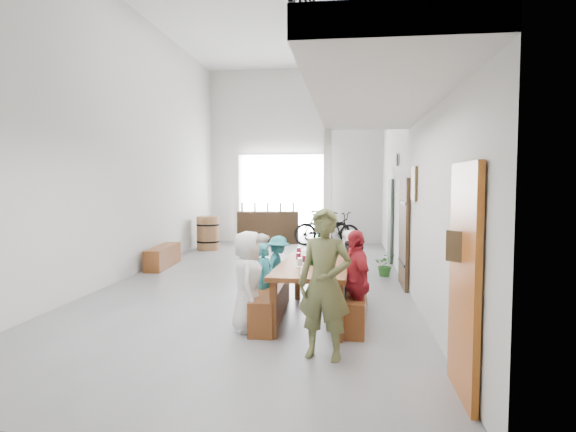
# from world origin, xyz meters

# --- Properties ---
(floor) EXTENTS (12.00, 12.00, 0.00)m
(floor) POSITION_xyz_m (0.00, 0.00, 0.00)
(floor) COLOR slate
(floor) RESTS_ON ground
(room_walls) EXTENTS (12.00, 12.00, 12.00)m
(room_walls) POSITION_xyz_m (0.00, 0.00, 3.55)
(room_walls) COLOR silver
(room_walls) RESTS_ON ground
(gateway_portal) EXTENTS (2.80, 0.08, 2.80)m
(gateway_portal) POSITION_xyz_m (-0.40, 5.94, 1.40)
(gateway_portal) COLOR white
(gateway_portal) RESTS_ON ground
(right_wall_decor) EXTENTS (0.07, 8.28, 5.07)m
(right_wall_decor) POSITION_xyz_m (2.70, -1.87, 1.74)
(right_wall_decor) COLOR #AD5219
(right_wall_decor) RESTS_ON ground
(balcony) EXTENTS (1.52, 5.62, 4.00)m
(balcony) POSITION_xyz_m (1.98, -3.13, 2.96)
(balcony) COLOR silver
(balcony) RESTS_ON ground
(tasting_table) EXTENTS (1.07, 2.39, 0.79)m
(tasting_table) POSITION_xyz_m (1.22, -2.56, 0.71)
(tasting_table) COLOR brown
(tasting_table) RESTS_ON ground
(bench_inner) EXTENTS (0.34, 1.95, 0.45)m
(bench_inner) POSITION_xyz_m (0.60, -2.65, 0.22)
(bench_inner) COLOR brown
(bench_inner) RESTS_ON ground
(bench_wall) EXTENTS (0.36, 1.97, 0.45)m
(bench_wall) POSITION_xyz_m (1.81, -2.58, 0.23)
(bench_wall) COLOR brown
(bench_wall) RESTS_ON ground
(tableware) EXTENTS (0.42, 1.84, 0.35)m
(tableware) POSITION_xyz_m (1.16, -2.58, 0.93)
(tableware) COLOR black
(tableware) RESTS_ON tasting_table
(side_bench) EXTENTS (0.49, 1.69, 0.47)m
(side_bench) POSITION_xyz_m (-2.50, 1.15, 0.23)
(side_bench) COLOR brown
(side_bench) RESTS_ON ground
(oak_barrel) EXTENTS (0.65, 0.65, 0.96)m
(oak_barrel) POSITION_xyz_m (-2.28, 3.98, 0.48)
(oak_barrel) COLOR brown
(oak_barrel) RESTS_ON ground
(serving_counter) EXTENTS (1.97, 0.84, 1.01)m
(serving_counter) POSITION_xyz_m (-0.83, 5.65, 0.50)
(serving_counter) COLOR #3D2817
(serving_counter) RESTS_ON ground
(counter_bottles) EXTENTS (1.65, 0.32, 0.28)m
(counter_bottles) POSITION_xyz_m (-0.82, 5.63, 1.15)
(counter_bottles) COLOR black
(counter_bottles) RESTS_ON serving_counter
(guest_left_a) EXTENTS (0.49, 0.68, 1.30)m
(guest_left_a) POSITION_xyz_m (0.39, -3.26, 0.65)
(guest_left_a) COLOR silver
(guest_left_a) RESTS_ON ground
(guest_left_b) EXTENTS (0.36, 0.45, 1.08)m
(guest_left_b) POSITION_xyz_m (0.52, -2.71, 0.54)
(guest_left_b) COLOR #25757E
(guest_left_b) RESTS_ON ground
(guest_left_c) EXTENTS (0.47, 0.59, 1.16)m
(guest_left_c) POSITION_xyz_m (0.40, -2.23, 0.58)
(guest_left_c) COLOR silver
(guest_left_c) RESTS_ON ground
(guest_left_d) EXTENTS (0.53, 0.75, 1.06)m
(guest_left_d) POSITION_xyz_m (0.55, -1.59, 0.53)
(guest_left_d) COLOR #25757E
(guest_left_d) RESTS_ON ground
(guest_right_a) EXTENTS (0.55, 0.84, 1.32)m
(guest_right_a) POSITION_xyz_m (1.78, -3.20, 0.66)
(guest_right_a) COLOR maroon
(guest_right_a) RESTS_ON ground
(guest_right_b) EXTENTS (0.73, 1.08, 1.12)m
(guest_right_b) POSITION_xyz_m (1.75, -2.40, 0.56)
(guest_right_b) COLOR black
(guest_right_b) RESTS_ON ground
(guest_right_c) EXTENTS (0.52, 0.66, 1.18)m
(guest_right_c) POSITION_xyz_m (1.72, -1.77, 0.59)
(guest_right_c) COLOR silver
(guest_right_c) RESTS_ON ground
(host_standing) EXTENTS (0.68, 0.53, 1.65)m
(host_standing) POSITION_xyz_m (1.43, -4.13, 0.82)
(host_standing) COLOR brown
(host_standing) RESTS_ON ground
(potted_plant) EXTENTS (0.45, 0.40, 0.47)m
(potted_plant) POSITION_xyz_m (2.45, 0.63, 0.24)
(potted_plant) COLOR #224A1C
(potted_plant) RESTS_ON ground
(bicycle_near) EXTENTS (2.03, 1.35, 1.01)m
(bicycle_near) POSITION_xyz_m (1.16, 5.60, 0.51)
(bicycle_near) COLOR black
(bicycle_near) RESTS_ON ground
(bicycle_far) EXTENTS (1.86, 1.08, 1.08)m
(bicycle_far) POSITION_xyz_m (0.92, 5.30, 0.54)
(bicycle_far) COLOR black
(bicycle_far) RESTS_ON ground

